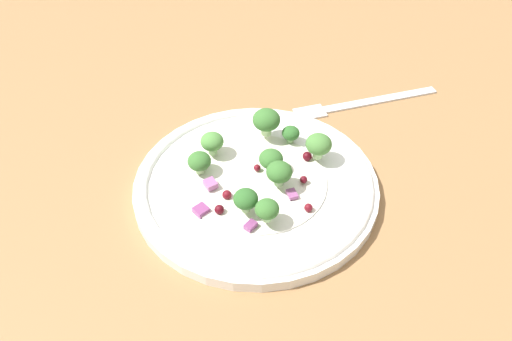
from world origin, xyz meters
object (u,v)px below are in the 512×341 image
(broccoli_floret_0, at_px, (199,161))
(broccoli_floret_1, at_px, (267,210))
(fork, at_px, (358,103))
(broccoli_floret_2, at_px, (246,199))
(plate, at_px, (256,184))

(broccoli_floret_0, bearing_deg, broccoli_floret_1, 41.71)
(broccoli_floret_0, distance_m, fork, 0.23)
(broccoli_floret_0, xyz_separation_m, broccoli_floret_2, (0.06, 0.05, 0.00))
(plate, bearing_deg, broccoli_floret_0, -104.28)
(plate, relative_size, fork, 1.33)
(broccoli_floret_0, xyz_separation_m, broccoli_floret_1, (0.07, 0.06, 0.00))
(broccoli_floret_0, height_order, fork, broccoli_floret_0)
(fork, bearing_deg, broccoli_floret_0, -55.82)
(broccoli_floret_0, height_order, broccoli_floret_1, broccoli_floret_1)
(plate, bearing_deg, fork, 137.25)
(plate, xyz_separation_m, broccoli_floret_1, (0.06, 0.01, 0.02))
(broccoli_floret_1, xyz_separation_m, broccoli_floret_2, (-0.01, -0.02, -0.00))
(broccoli_floret_2, bearing_deg, broccoli_floret_1, 53.13)
(broccoli_floret_2, xyz_separation_m, fork, (-0.18, 0.14, -0.03))
(plate, height_order, broccoli_floret_2, broccoli_floret_2)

